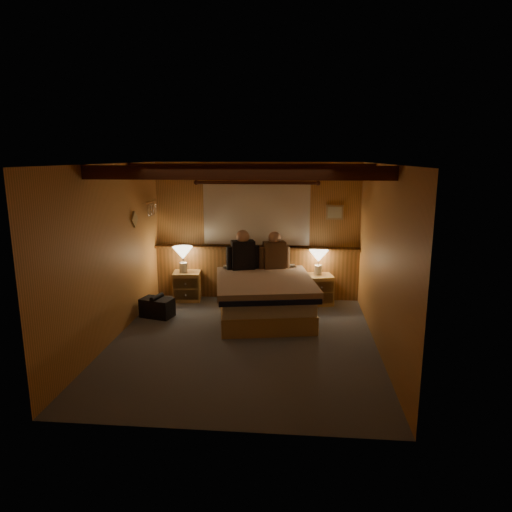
# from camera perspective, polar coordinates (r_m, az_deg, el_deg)

# --- Properties ---
(floor) EXTENTS (4.20, 4.20, 0.00)m
(floor) POSITION_cam_1_polar(r_m,az_deg,el_deg) (6.39, -1.60, -10.62)
(floor) COLOR #4F555D
(floor) RESTS_ON ground
(ceiling) EXTENTS (4.20, 4.20, 0.00)m
(ceiling) POSITION_cam_1_polar(r_m,az_deg,el_deg) (5.88, -1.74, 11.44)
(ceiling) COLOR #E39B55
(ceiling) RESTS_ON wall_back
(wall_back) EXTENTS (3.60, 0.00, 3.60)m
(wall_back) POSITION_cam_1_polar(r_m,az_deg,el_deg) (8.07, 0.10, 3.14)
(wall_back) COLOR #CF8C4A
(wall_back) RESTS_ON floor
(wall_left) EXTENTS (0.00, 4.20, 4.20)m
(wall_left) POSITION_cam_1_polar(r_m,az_deg,el_deg) (6.48, -17.67, 0.26)
(wall_left) COLOR #CF8C4A
(wall_left) RESTS_ON floor
(wall_right) EXTENTS (0.00, 4.20, 4.20)m
(wall_right) POSITION_cam_1_polar(r_m,az_deg,el_deg) (6.08, 15.43, -0.38)
(wall_right) COLOR #CF8C4A
(wall_right) RESTS_ON floor
(wall_front) EXTENTS (3.60, 0.00, 3.60)m
(wall_front) POSITION_cam_1_polar(r_m,az_deg,el_deg) (4.02, -5.23, -6.47)
(wall_front) COLOR #CF8C4A
(wall_front) RESTS_ON floor
(wainscot) EXTENTS (3.60, 0.23, 0.94)m
(wainscot) POSITION_cam_1_polar(r_m,az_deg,el_deg) (8.16, 0.06, -1.89)
(wainscot) COLOR brown
(wainscot) RESTS_ON wall_back
(curtain_window) EXTENTS (2.18, 0.09, 1.11)m
(curtain_window) POSITION_cam_1_polar(r_m,az_deg,el_deg) (7.96, 0.06, 5.34)
(curtain_window) COLOR #411D10
(curtain_window) RESTS_ON wall_back
(ceiling_beams) EXTENTS (3.60, 1.65, 0.16)m
(ceiling_beams) POSITION_cam_1_polar(r_m,az_deg,el_deg) (6.03, -1.56, 10.61)
(ceiling_beams) COLOR #411D10
(ceiling_beams) RESTS_ON ceiling
(coat_rail) EXTENTS (0.05, 0.55, 0.24)m
(coat_rail) POSITION_cam_1_polar(r_m,az_deg,el_deg) (7.84, -12.93, 6.00)
(coat_rail) COLOR white
(coat_rail) RESTS_ON wall_left
(framed_print) EXTENTS (0.30, 0.04, 0.25)m
(framed_print) POSITION_cam_1_polar(r_m,az_deg,el_deg) (8.00, 9.81, 5.40)
(framed_print) COLOR tan
(framed_print) RESTS_ON wall_back
(bed) EXTENTS (1.74, 2.09, 0.64)m
(bed) POSITION_cam_1_polar(r_m,az_deg,el_deg) (7.23, 1.01, -5.02)
(bed) COLOR tan
(bed) RESTS_ON floor
(nightstand_left) EXTENTS (0.51, 0.47, 0.51)m
(nightstand_left) POSITION_cam_1_polar(r_m,az_deg,el_deg) (8.15, -8.61, -3.72)
(nightstand_left) COLOR tan
(nightstand_left) RESTS_ON floor
(nightstand_right) EXTENTS (0.54, 0.50, 0.51)m
(nightstand_right) POSITION_cam_1_polar(r_m,az_deg,el_deg) (7.94, 7.78, -4.15)
(nightstand_right) COLOR tan
(nightstand_right) RESTS_ON floor
(lamp_left) EXTENTS (0.35, 0.35, 0.45)m
(lamp_left) POSITION_cam_1_polar(r_m,az_deg,el_deg) (7.99, -9.13, 0.18)
(lamp_left) COLOR silver
(lamp_left) RESTS_ON nightstand_left
(lamp_right) EXTENTS (0.33, 0.33, 0.43)m
(lamp_right) POSITION_cam_1_polar(r_m,az_deg,el_deg) (7.83, 7.82, -0.17)
(lamp_right) COLOR silver
(lamp_right) RESTS_ON nightstand_right
(person_left) EXTENTS (0.55, 0.32, 0.69)m
(person_left) POSITION_cam_1_polar(r_m,az_deg,el_deg) (7.63, -1.65, 0.39)
(person_left) COLOR black
(person_left) RESTS_ON bed
(person_right) EXTENTS (0.52, 0.30, 0.65)m
(person_right) POSITION_cam_1_polar(r_m,az_deg,el_deg) (7.69, 2.31, 0.36)
(person_right) COLOR #4A311D
(person_right) RESTS_ON bed
(duffel_bag) EXTENTS (0.56, 0.42, 0.36)m
(duffel_bag) POSITION_cam_1_polar(r_m,az_deg,el_deg) (7.43, -12.25, -6.27)
(duffel_bag) COLOR black
(duffel_bag) RESTS_ON floor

